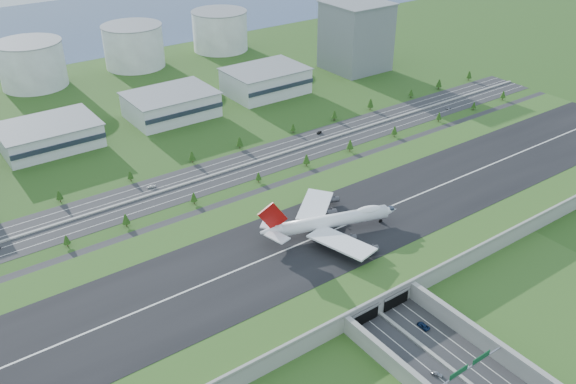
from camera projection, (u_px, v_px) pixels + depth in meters
ground at (306, 256)px, 285.05m from camera, size 1200.00×1200.00×0.00m
airfield_deck at (306, 249)px, 282.95m from camera, size 520.00×100.00×9.20m
underpass_road at (478, 383)px, 213.29m from camera, size 38.80×120.40×8.00m
sign_gantry_near at (469, 368)px, 214.62m from camera, size 38.70×0.70×9.80m
north_expressway at (207, 178)px, 351.97m from camera, size 560.00×36.00×0.12m
tree_row at (244, 158)px, 363.97m from camera, size 499.75×48.51×8.23m
hangar_mid_a at (49, 136)px, 384.81m from camera, size 58.00×42.00×15.00m
hangar_mid_b at (171, 105)px, 427.41m from camera, size 58.00×42.00×17.00m
hangar_mid_c at (266, 81)px, 467.48m from camera, size 58.00×42.00×19.00m
office_tower at (356, 37)px, 510.24m from camera, size 46.00×46.00×55.00m
fuel_tank_b at (32, 65)px, 477.09m from camera, size 50.00×50.00×35.00m
fuel_tank_c at (134, 46)px, 520.19m from camera, size 50.00×50.00×35.00m
fuel_tank_d at (220, 31)px, 563.29m from camera, size 50.00×50.00×35.00m
bay_water at (23, 33)px, 623.31m from camera, size 1200.00×260.00×0.06m
boeing_747 at (331, 221)px, 285.30m from camera, size 67.58×62.91×21.57m
car_0 at (437, 374)px, 220.43m from camera, size 3.40×4.74×1.50m
car_2 at (423, 326)px, 242.28m from camera, size 2.72×5.71×1.57m
car_5 at (319, 133)px, 405.02m from camera, size 4.58×2.66×1.43m
car_6 at (448, 108)px, 443.15m from camera, size 5.37×3.57×1.37m
car_7 at (151, 186)px, 341.20m from camera, size 5.33×3.65×1.43m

